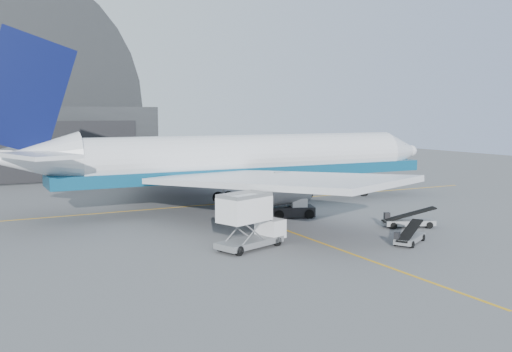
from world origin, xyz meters
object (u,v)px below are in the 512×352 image
airliner (235,160)px  pushback_tug (293,209)px  catering_truck (249,222)px  belt_loader_a (409,237)px  belt_loader_b (408,221)px

airliner → pushback_tug: 10.40m
catering_truck → airliner: bearing=47.9°
catering_truck → belt_loader_a: bearing=-39.3°
airliner → belt_loader_b: airliner is taller
airliner → catering_truck: (-8.02, -19.65, -3.27)m
pushback_tug → airliner: bearing=125.1°
belt_loader_b → airliner: bearing=139.1°
pushback_tug → belt_loader_b: pushback_tug is taller
catering_truck → pushback_tug: bearing=25.4°
airliner → catering_truck: 21.48m
airliner → belt_loader_a: size_ratio=12.61×
pushback_tug → belt_loader_b: bearing=-35.6°
catering_truck → belt_loader_a: catering_truck is taller
pushback_tug → belt_loader_a: pushback_tug is taller
airliner → pushback_tug: airliner is taller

